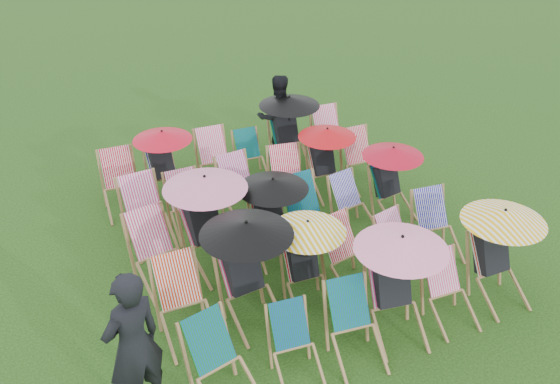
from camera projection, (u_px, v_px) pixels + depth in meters
name	position (u px, v px, depth m)	size (l,w,h in m)	color
ground	(293.00, 248.00, 9.62)	(100.00, 100.00, 0.00)	black
deckchair_0	(222.00, 366.00, 6.92)	(0.80, 0.99, 0.96)	olive
deckchair_1	(296.00, 347.00, 7.25)	(0.64, 0.82, 0.83)	olive
deckchair_2	(356.00, 327.00, 7.47)	(0.72, 0.92, 0.93)	olive
deckchair_3	(398.00, 285.00, 7.72)	(1.17, 1.25, 1.39)	olive
deckchair_4	(451.00, 292.00, 8.06)	(0.63, 0.84, 0.87)	olive
deckchair_5	(500.00, 254.00, 8.33)	(1.12, 1.16, 1.32)	olive
deckchair_6	(185.00, 304.00, 7.77)	(0.67, 0.93, 1.00)	olive
deckchair_7	(248.00, 271.00, 7.94)	(1.20, 1.27, 1.42)	olive
deckchair_8	(307.00, 262.00, 8.28)	(1.03, 1.08, 1.22)	olive
deckchair_9	(350.00, 255.00, 8.68)	(0.78, 0.97, 0.94)	olive
deckchair_10	(402.00, 247.00, 8.92)	(0.71, 0.88, 0.86)	olive
deckchair_11	(438.00, 227.00, 9.31)	(0.72, 0.92, 0.92)	olive
deckchair_12	(158.00, 253.00, 8.68)	(0.79, 1.01, 1.01)	olive
deckchair_13	(208.00, 222.00, 8.89)	(1.20, 1.31, 1.43)	olive
deckchair_14	(273.00, 217.00, 9.18)	(1.05, 1.10, 1.24)	olive
deckchair_15	(309.00, 215.00, 9.49)	(0.69, 0.96, 1.02)	olive
deckchair_16	(354.00, 205.00, 9.89)	(0.68, 0.87, 0.86)	olive
deckchair_17	(392.00, 181.00, 10.16)	(1.00, 1.07, 1.18)	olive
deckchair_18	(147.00, 215.00, 9.49)	(0.71, 0.97, 1.02)	olive
deckchair_19	(188.00, 206.00, 9.82)	(0.63, 0.86, 0.91)	olive
deckchair_20	(242.00, 189.00, 10.22)	(0.70, 0.93, 0.96)	olive
deckchair_21	(289.00, 180.00, 10.47)	(0.79, 0.98, 0.95)	olive
deckchair_22	(327.00, 160.00, 10.76)	(0.99, 1.04, 1.18)	olive
deckchair_23	(363.00, 160.00, 11.09)	(0.66, 0.90, 0.95)	olive
deckchair_24	(122.00, 184.00, 10.34)	(0.71, 0.94, 0.97)	olive
deckchair_25	(164.00, 164.00, 10.64)	(1.01, 1.06, 1.19)	olive
deckchair_26	(216.00, 160.00, 11.10)	(0.68, 0.91, 0.94)	olive
deckchair_27	(251.00, 156.00, 11.36)	(0.59, 0.78, 0.81)	olive
deckchair_28	(289.00, 131.00, 11.59)	(1.12, 1.17, 1.33)	olive
deckchair_29	(331.00, 136.00, 11.93)	(0.70, 0.92, 0.95)	olive
person_left	(133.00, 345.00, 6.57)	(0.68, 0.45, 1.87)	black
person_rear	(278.00, 117.00, 11.83)	(0.80, 0.63, 1.65)	black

